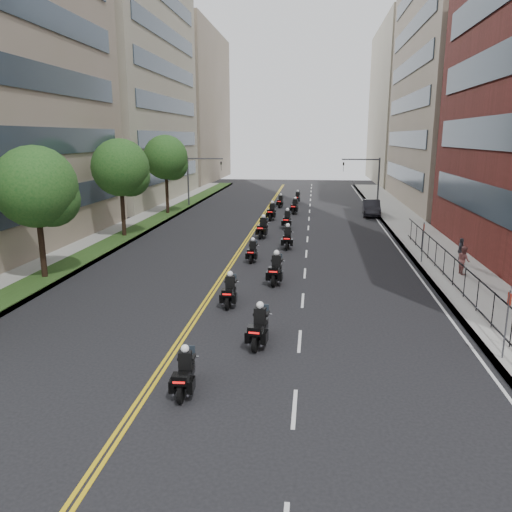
{
  "coord_description": "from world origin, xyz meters",
  "views": [
    {
      "loc": [
        3.6,
        -13.25,
        7.79
      ],
      "look_at": [
        0.54,
        13.12,
        1.42
      ],
      "focal_mm": 35.0,
      "sensor_mm": 36.0,
      "label": 1
    }
  ],
  "objects": [
    {
      "name": "ground",
      "position": [
        0.0,
        0.0,
        0.0
      ],
      "size": [
        160.0,
        160.0,
        0.0
      ],
      "primitive_type": "plane",
      "color": "black",
      "rests_on": "ground"
    },
    {
      "name": "sidewalk_right",
      "position": [
        12.0,
        25.0,
        0.07
      ],
      "size": [
        4.0,
        90.0,
        0.15
      ],
      "primitive_type": "cube",
      "color": "gray",
      "rests_on": "ground"
    },
    {
      "name": "sidewalk_left",
      "position": [
        -12.0,
        25.0,
        0.07
      ],
      "size": [
        4.0,
        90.0,
        0.15
      ],
      "primitive_type": "cube",
      "color": "gray",
      "rests_on": "ground"
    },
    {
      "name": "grass_strip",
      "position": [
        -11.2,
        25.0,
        0.17
      ],
      "size": [
        2.0,
        90.0,
        0.04
      ],
      "primitive_type": "cube",
      "color": "#213D16",
      "rests_on": "sidewalk_left"
    },
    {
      "name": "building_right_tan",
      "position": [
        21.48,
        48.0,
        15.0
      ],
      "size": [
        15.11,
        28.0,
        30.0
      ],
      "color": "gray",
      "rests_on": "ground"
    },
    {
      "name": "building_right_far",
      "position": [
        21.5,
        78.0,
        13.0
      ],
      "size": [
        15.0,
        28.0,
        26.0
      ],
      "primitive_type": "cube",
      "color": "gray",
      "rests_on": "ground"
    },
    {
      "name": "building_left_mid",
      "position": [
        -21.98,
        48.0,
        17.0
      ],
      "size": [
        16.11,
        28.0,
        34.0
      ],
      "color": "gray",
      "rests_on": "ground"
    },
    {
      "name": "building_left_far",
      "position": [
        -22.0,
        78.0,
        13.0
      ],
      "size": [
        16.0,
        28.0,
        26.0
      ],
      "primitive_type": "cube",
      "color": "gray",
      "rests_on": "ground"
    },
    {
      "name": "iron_fence",
      "position": [
        11.0,
        12.0,
        0.9
      ],
      "size": [
        0.05,
        28.0,
        1.5
      ],
      "color": "black",
      "rests_on": "sidewalk_right"
    },
    {
      "name": "street_trees",
      "position": [
        -11.05,
        18.61,
        5.13
      ],
      "size": [
        4.4,
        38.4,
        7.98
      ],
      "color": "black",
      "rests_on": "ground"
    },
    {
      "name": "traffic_signal_right",
      "position": [
        9.54,
        42.0,
        3.7
      ],
      "size": [
        4.09,
        0.2,
        5.6
      ],
      "color": "#3F3F44",
      "rests_on": "ground"
    },
    {
      "name": "traffic_signal_left",
      "position": [
        -9.54,
        42.0,
        3.7
      ],
      "size": [
        4.09,
        0.2,
        5.6
      ],
      "color": "#3F3F44",
      "rests_on": "ground"
    },
    {
      "name": "motorcycle_0",
      "position": [
        -0.23,
        0.59,
        0.61
      ],
      "size": [
        0.5,
        2.08,
        1.54
      ],
      "rotation": [
        0.0,
        0.0,
        0.05
      ],
      "color": "black",
      "rests_on": "ground"
    },
    {
      "name": "motorcycle_1",
      "position": [
        1.66,
        4.51,
        0.67
      ],
      "size": [
        0.64,
        2.29,
        1.69
      ],
      "rotation": [
        0.0,
        0.0,
        -0.1
      ],
      "color": "black",
      "rests_on": "ground"
    },
    {
      "name": "motorcycle_2",
      "position": [
        -0.22,
        8.95,
        0.65
      ],
      "size": [
        0.51,
        2.21,
        1.63
      ],
      "rotation": [
        0.0,
        0.0,
        0.01
      ],
      "color": "black",
      "rests_on": "ground"
    },
    {
      "name": "motorcycle_3",
      "position": [
        1.66,
        12.82,
        0.72
      ],
      "size": [
        0.63,
        2.46,
        1.82
      ],
      "rotation": [
        0.0,
        0.0,
        -0.07
      ],
      "color": "black",
      "rests_on": "ground"
    },
    {
      "name": "motorcycle_4",
      "position": [
        -0.19,
        17.53,
        0.61
      ],
      "size": [
        0.49,
        2.08,
        1.54
      ],
      "rotation": [
        0.0,
        0.0,
        -0.03
      ],
      "color": "black",
      "rests_on": "ground"
    },
    {
      "name": "motorcycle_5",
      "position": [
        1.82,
        21.65,
        0.7
      ],
      "size": [
        0.55,
        2.41,
        1.78
      ],
      "rotation": [
        0.0,
        0.0,
        -0.0
      ],
      "color": "black",
      "rests_on": "ground"
    },
    {
      "name": "motorcycle_6",
      "position": [
        -0.33,
        25.37,
        0.72
      ],
      "size": [
        0.72,
        2.46,
        1.82
      ],
      "rotation": [
        0.0,
        0.0,
        -0.12
      ],
      "color": "black",
      "rests_on": "ground"
    },
    {
      "name": "motorcycle_7",
      "position": [
        1.36,
        29.7,
        0.69
      ],
      "size": [
        0.61,
        2.38,
        1.75
      ],
      "rotation": [
        0.0,
        0.0,
        -0.07
      ],
      "color": "black",
      "rests_on": "ground"
    },
    {
      "name": "motorcycle_8",
      "position": [
        -0.33,
        33.96,
        0.73
      ],
      "size": [
        0.71,
        2.49,
        1.84
      ],
      "rotation": [
        0.0,
        0.0,
        -0.11
      ],
      "color": "black",
      "rests_on": "ground"
    },
    {
      "name": "motorcycle_9",
      "position": [
        1.69,
        38.09,
        0.69
      ],
      "size": [
        0.72,
        2.38,
        1.76
      ],
      "rotation": [
        0.0,
        0.0,
        -0.14
      ],
      "color": "black",
      "rests_on": "ground"
    },
    {
      "name": "motorcycle_10",
      "position": [
        -0.11,
        42.67,
        0.62
      ],
      "size": [
        0.61,
        2.12,
        1.57
      ],
      "rotation": [
        0.0,
        0.0,
        -0.11
      ],
      "color": "black",
      "rests_on": "ground"
    },
    {
      "name": "motorcycle_11",
      "position": [
        1.67,
        46.52,
        0.62
      ],
      "size": [
        0.63,
        2.14,
        1.58
      ],
      "rotation": [
        0.0,
        0.0,
        -0.12
      ],
      "color": "black",
      "rests_on": "ground"
    },
    {
      "name": "parked_sedan",
      "position": [
        9.4,
        37.79,
        0.78
      ],
      "size": [
        1.92,
        4.84,
        1.57
      ],
      "primitive_type": "imported",
      "rotation": [
        0.0,
        0.0,
        -0.05
      ],
      "color": "black",
      "rests_on": "ground"
    },
    {
      "name": "pedestrian_b",
      "position": [
        12.16,
        15.4,
        0.95
      ],
      "size": [
        0.7,
        0.85,
        1.61
      ],
      "primitive_type": "imported",
      "rotation": [
        0.0,
        0.0,
        1.69
      ],
      "color": "#8D514D",
      "rests_on": "sidewalk_right"
    },
    {
      "name": "pedestrian_c",
      "position": [
        12.75,
        18.14,
        0.92
      ],
      "size": [
        0.7,
        0.98,
        1.54
      ],
      "primitive_type": "imported",
      "rotation": [
        0.0,
        0.0,
        1.16
      ],
      "color": "#403F46",
      "rests_on": "sidewalk_right"
    }
  ]
}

